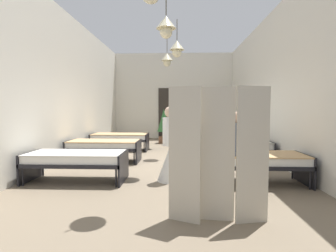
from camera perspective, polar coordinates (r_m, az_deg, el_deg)
name	(u,v)px	position (r m, az deg, el deg)	size (l,w,h in m)	color
ground_plane	(168,164)	(7.03, 0.06, -8.30)	(6.15, 11.86, 0.10)	#7A6B56
room_shell	(170,89)	(8.11, 0.42, 8.13)	(5.95, 11.46, 4.05)	silver
bed_left_row_0	(76,159)	(5.45, -19.39, -6.84)	(1.90, 0.84, 0.57)	black
bed_right_row_0	(255,161)	(5.26, 18.39, -7.19)	(1.90, 0.84, 0.57)	black
bed_left_row_1	(104,145)	(7.22, -13.78, -4.14)	(1.90, 0.84, 0.57)	black
bed_right_row_1	(234,146)	(7.09, 14.16, -4.30)	(1.90, 0.84, 0.57)	black
bed_left_row_2	(120,138)	(9.05, -10.42, -2.50)	(1.90, 0.84, 0.57)	black
bed_right_row_2	(222,138)	(8.94, 11.69, -2.60)	(1.90, 0.84, 0.57)	black
nurse_near_aisle	(170,154)	(5.17, 0.49, -6.18)	(0.52, 0.52, 1.49)	white
patient_seated_primary	(237,139)	(5.03, 14.94, -2.68)	(0.44, 0.44, 0.80)	#515B70
potted_plant	(164,124)	(10.74, -0.93, 0.55)	(0.52, 0.52, 1.42)	brown
privacy_screen	(218,155)	(3.32, 10.91, -6.24)	(1.25, 0.19, 1.70)	#BCB29E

